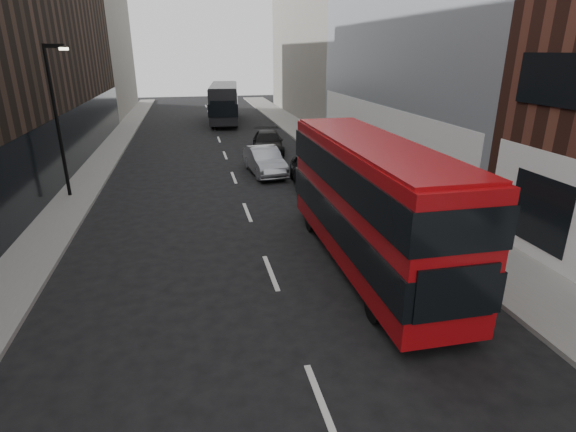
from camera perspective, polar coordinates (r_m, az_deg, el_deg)
sidewalk_right at (r=32.26m, az=5.67°, el=8.04°), size 3.00×80.00×0.15m
sidewalk_left at (r=31.29m, az=-22.67°, el=6.19°), size 2.00×80.00×0.15m
building_victorian at (r=50.93m, az=3.57°, el=23.39°), size 6.50×24.00×21.00m
building_left_mid at (r=36.20m, az=-28.62°, el=18.20°), size 5.00×24.00×14.00m
building_left_far at (r=57.75m, az=-22.70°, el=18.46°), size 5.00×20.00×13.00m
street_lamp at (r=23.92m, az=-27.24°, el=11.67°), size 1.06×0.22×7.00m
red_bus at (r=14.80m, az=10.28°, el=2.22°), size 2.50×10.53×4.24m
grey_bus at (r=47.09m, az=-8.08°, el=14.13°), size 3.86×11.61×3.69m
car_a at (r=24.37m, az=2.71°, el=5.77°), size 2.27×4.65×1.53m
car_b at (r=26.58m, az=-3.01°, el=7.03°), size 2.08×4.87×1.56m
car_c at (r=32.08m, az=-2.58°, el=9.29°), size 2.77×5.44×1.51m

